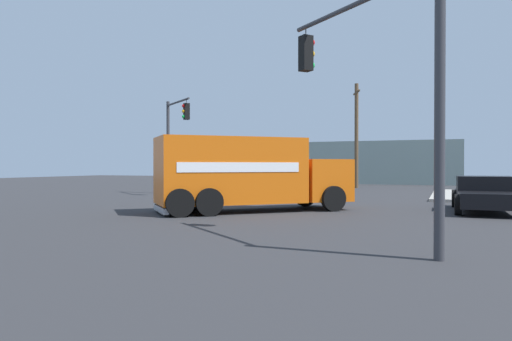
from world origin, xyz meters
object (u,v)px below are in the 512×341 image
at_px(delivery_truck, 248,173).
at_px(traffic_light_primary, 174,132).
at_px(traffic_light_secondary, 381,71).
at_px(utility_pole, 356,134).
at_px(pickup_black, 484,193).

xyz_separation_m(delivery_truck, traffic_light_primary, (-8.51, 8.04, 2.36)).
xyz_separation_m(delivery_truck, traffic_light_secondary, (5.94, -6.35, 2.38)).
bearing_deg(traffic_light_secondary, utility_pole, 101.51).
relative_size(delivery_truck, pickup_black, 1.39).
height_order(traffic_light_primary, traffic_light_secondary, traffic_light_primary).
relative_size(traffic_light_primary, utility_pole, 0.71).
relative_size(traffic_light_secondary, pickup_black, 1.11).
relative_size(traffic_light_primary, traffic_light_secondary, 1.01).
bearing_deg(pickup_black, utility_pole, 115.43).
bearing_deg(utility_pole, delivery_truck, -91.37).
relative_size(delivery_truck, traffic_light_primary, 1.23).
height_order(delivery_truck, traffic_light_primary, traffic_light_primary).
bearing_deg(pickup_black, traffic_light_secondary, -105.24).
bearing_deg(traffic_light_primary, traffic_light_secondary, -44.87).
height_order(traffic_light_primary, utility_pole, utility_pole).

